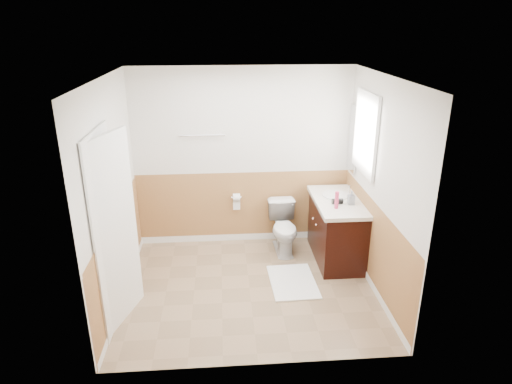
{
  "coord_description": "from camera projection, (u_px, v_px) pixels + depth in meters",
  "views": [
    {
      "loc": [
        -0.28,
        -4.65,
        3.04
      ],
      "look_at": [
        0.1,
        0.25,
        1.15
      ],
      "focal_mm": 31.42,
      "sensor_mm": 36.0,
      "label": 1
    }
  ],
  "objects": [
    {
      "name": "sink_basin",
      "position": [
        336.0,
        195.0,
        5.97
      ],
      "size": [
        0.36,
        0.36,
        0.02
      ],
      "primitive_type": "cylinder",
      "color": "white",
      "rests_on": "countertop"
    },
    {
      "name": "wall_front",
      "position": [
        259.0,
        247.0,
        3.78
      ],
      "size": [
        3.0,
        0.0,
        3.0
      ],
      "primitive_type": "plane",
      "rotation": [
        -1.57,
        0.0,
        0.0
      ],
      "color": "silver",
      "rests_on": "floor"
    },
    {
      "name": "wall_left",
      "position": [
        112.0,
        196.0,
        4.88
      ],
      "size": [
        0.0,
        3.0,
        3.0
      ],
      "primitive_type": "plane",
      "rotation": [
        1.57,
        0.0,
        1.57
      ],
      "color": "silver",
      "rests_on": "floor"
    },
    {
      "name": "soap_dispenser",
      "position": [
        351.0,
        198.0,
        5.67
      ],
      "size": [
        0.08,
        0.08,
        0.18
      ],
      "primitive_type": "imported",
      "rotation": [
        0.0,
        0.0,
        0.04
      ],
      "color": "gray",
      "rests_on": "countertop"
    },
    {
      "name": "door_knob",
      "position": [
        127.0,
        225.0,
        4.89
      ],
      "size": [
        0.06,
        0.06,
        0.06
      ],
      "primitive_type": "sphere",
      "color": "silver",
      "rests_on": "door"
    },
    {
      "name": "toilet",
      "position": [
        284.0,
        228.0,
        6.21
      ],
      "size": [
        0.41,
        0.69,
        0.69
      ],
      "primitive_type": "imported",
      "rotation": [
        0.0,
        0.0,
        0.03
      ],
      "color": "silver",
      "rests_on": "floor"
    },
    {
      "name": "wainscot_right",
      "position": [
        373.0,
        247.0,
        5.37
      ],
      "size": [
        0.0,
        2.6,
        2.6
      ],
      "primitive_type": "plane",
      "rotation": [
        1.57,
        0.0,
        -1.57
      ],
      "color": "#BA7C4A",
      "rests_on": "floor"
    },
    {
      "name": "tp_roll",
      "position": [
        236.0,
        197.0,
        6.32
      ],
      "size": [
        0.1,
        0.11,
        0.11
      ],
      "primitive_type": "cylinder",
      "rotation": [
        0.0,
        1.57,
        0.0
      ],
      "color": "white",
      "rests_on": "tp_holder_bar"
    },
    {
      "name": "hair_dryer_handle",
      "position": [
        335.0,
        204.0,
        5.69
      ],
      "size": [
        0.03,
        0.03,
        0.07
      ],
      "primitive_type": "cylinder",
      "color": "black",
      "rests_on": "countertop"
    },
    {
      "name": "wall_right",
      "position": [
        380.0,
        188.0,
        5.1
      ],
      "size": [
        0.0,
        3.0,
        3.0
      ],
      "primitive_type": "plane",
      "rotation": [
        1.57,
        0.0,
        -1.57
      ],
      "color": "silver",
      "rests_on": "floor"
    },
    {
      "name": "towel_bar",
      "position": [
        202.0,
        135.0,
        5.98
      ],
      "size": [
        0.62,
        0.02,
        0.02
      ],
      "primitive_type": "cylinder",
      "rotation": [
        0.0,
        1.57,
        0.0
      ],
      "color": "silver",
      "rests_on": "wall_back"
    },
    {
      "name": "ceiling",
      "position": [
        248.0,
        77.0,
        4.54
      ],
      "size": [
        3.0,
        3.0,
        0.0
      ],
      "primitive_type": "plane",
      "rotation": [
        3.14,
        0.0,
        0.0
      ],
      "color": "white",
      "rests_on": "floor"
    },
    {
      "name": "window_frame",
      "position": [
        366.0,
        133.0,
        5.46
      ],
      "size": [
        0.04,
        0.8,
        1.0
      ],
      "primitive_type": "cube",
      "color": "white",
      "rests_on": "wall_right"
    },
    {
      "name": "door_frame",
      "position": [
        107.0,
        232.0,
        4.54
      ],
      "size": [
        0.02,
        0.92,
        2.1
      ],
      "primitive_type": "cube",
      "color": "white",
      "rests_on": "wall_left"
    },
    {
      "name": "floor",
      "position": [
        249.0,
        288.0,
        5.44
      ],
      "size": [
        3.0,
        3.0,
        0.0
      ],
      "primitive_type": "plane",
      "color": "#8C7051",
      "rests_on": "ground"
    },
    {
      "name": "window_glass",
      "position": [
        367.0,
        133.0,
        5.46
      ],
      "size": [
        0.01,
        0.7,
        0.9
      ],
      "primitive_type": "cube",
      "color": "white",
      "rests_on": "wall_right"
    },
    {
      "name": "lotion_bottle",
      "position": [
        337.0,
        200.0,
        5.53
      ],
      "size": [
        0.05,
        0.05,
        0.22
      ],
      "primitive_type": "cylinder",
      "color": "#D43665",
      "rests_on": "countertop"
    },
    {
      "name": "countertop",
      "position": [
        338.0,
        202.0,
        5.84
      ],
      "size": [
        0.6,
        1.15,
        0.05
      ],
      "primitive_type": "cube",
      "color": "silver",
      "rests_on": "vanity_cabinet"
    },
    {
      "name": "mirror_panel",
      "position": [
        353.0,
        139.0,
        6.01
      ],
      "size": [
        0.02,
        0.35,
        0.9
      ],
      "primitive_type": "cube",
      "color": "silver",
      "rests_on": "wall_right"
    },
    {
      "name": "hair_dryer_body",
      "position": [
        337.0,
        201.0,
        5.7
      ],
      "size": [
        0.14,
        0.07,
        0.07
      ],
      "primitive_type": "cylinder",
      "rotation": [
        0.0,
        1.57,
        0.0
      ],
      "color": "black",
      "rests_on": "countertop"
    },
    {
      "name": "wainscot_left",
      "position": [
        120.0,
        256.0,
        5.15
      ],
      "size": [
        0.0,
        2.6,
        2.6
      ],
      "primitive_type": "plane",
      "rotation": [
        1.57,
        0.0,
        1.57
      ],
      "color": "#BA7C4A",
      "rests_on": "floor"
    },
    {
      "name": "tp_sheet",
      "position": [
        237.0,
        205.0,
        6.36
      ],
      "size": [
        0.1,
        0.01,
        0.16
      ],
      "primitive_type": "cube",
      "color": "white",
      "rests_on": "tp_roll"
    },
    {
      "name": "bath_mat",
      "position": [
        293.0,
        282.0,
        5.54
      ],
      "size": [
        0.58,
        0.82,
        0.02
      ],
      "primitive_type": "cube",
      "rotation": [
        0.0,
        0.0,
        0.03
      ],
      "color": "white",
      "rests_on": "floor"
    },
    {
      "name": "tp_holder_bar",
      "position": [
        236.0,
        197.0,
        6.32
      ],
      "size": [
        0.14,
        0.02,
        0.02
      ],
      "primitive_type": "cylinder",
      "rotation": [
        0.0,
        1.57,
        0.0
      ],
      "color": "silver",
      "rests_on": "wall_back"
    },
    {
      "name": "vanity_knob_right",
      "position": [
        313.0,
        218.0,
        6.01
      ],
      "size": [
        0.03,
        0.03,
        0.03
      ],
      "primitive_type": "sphere",
      "color": "silver",
      "rests_on": "vanity_cabinet"
    },
    {
      "name": "door",
      "position": [
        115.0,
        233.0,
        4.55
      ],
      "size": [
        0.29,
        0.78,
        2.04
      ],
      "primitive_type": "cube",
      "rotation": [
        0.0,
        0.0,
        -0.31
      ],
      "color": "white",
      "rests_on": "wall_left"
    },
    {
      "name": "vanity_cabinet",
      "position": [
        336.0,
        231.0,
        5.99
      ],
      "size": [
        0.55,
        1.1,
        0.8
      ],
      "primitive_type": "cube",
      "color": "black",
      "rests_on": "floor"
    },
    {
      "name": "wainscot_back",
      "position": [
        243.0,
        209.0,
        6.46
      ],
      "size": [
        3.0,
        0.0,
        3.0
      ],
      "primitive_type": "plane",
      "rotation": [
        1.57,
        0.0,
        0.0
      ],
      "color": "#BA7C4A",
      "rests_on": "floor"
    },
    {
      "name": "vanity_knob_left",
      "position": [
        316.0,
        225.0,
        5.82
      ],
      "size": [
        0.03,
        0.03,
        0.03
      ],
      "primitive_type": "sphere",
      "color": "silver",
      "rests_on": "vanity_cabinet"
    },
    {
      "name": "faucet",
      "position": [
        349.0,
        190.0,
        5.96
      ],
      "size": [
        0.02,
        0.02,
        0.14
      ],
      "primitive_type": "cylinder",
      "color": "silver",
      "rests_on": "countertop"
    },
    {
      "name": "wall_back",
      "position": [
        243.0,
        158.0,
        6.2
      ],
      "size": [
        3.0,
        0.0,
        3.0
      ],
      "primitive_type": "plane",
      "rotation": [
        1.57,
        0.0,
        0.0
      ],
      "color": "silver",
      "rests_on": "floor"
    },
    {
      "name": "wainscot_front",
      "position": [
        258.0,
        320.0,
        4.06
      ],
      "size": [
        3.0,
        0.0,
        3.0
      ],
      "primitive_type": "plane",
      "rotation": [
        -1.57,
        0.0,
        0.0
      ],
      "color": "#BA7C4A",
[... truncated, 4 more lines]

